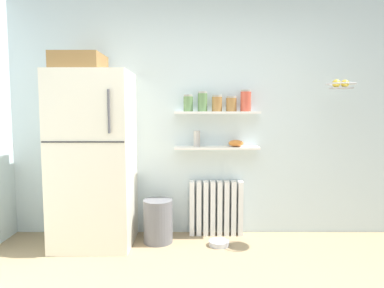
{
  "coord_description": "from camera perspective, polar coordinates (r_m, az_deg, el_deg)",
  "views": [
    {
      "loc": [
        -0.2,
        -1.84,
        1.38
      ],
      "look_at": [
        -0.22,
        1.6,
        1.05
      ],
      "focal_mm": 32.43,
      "sensor_mm": 36.0,
      "label": 1
    }
  ],
  "objects": [
    {
      "name": "back_wall",
      "position": [
        3.9,
        3.2,
        4.3
      ],
      "size": [
        7.04,
        0.1,
        2.6
      ],
      "primitive_type": "cube",
      "color": "silver",
      "rests_on": "ground_plane"
    },
    {
      "name": "refrigerator",
      "position": [
        3.68,
        -15.72,
        -1.86
      ],
      "size": [
        0.78,
        0.71,
        1.94
      ],
      "color": "silver",
      "rests_on": "ground_plane"
    },
    {
      "name": "radiator",
      "position": [
        3.93,
        4.18,
        -10.47
      ],
      "size": [
        0.59,
        0.12,
        0.6
      ],
      "color": "white",
      "rests_on": "ground_plane"
    },
    {
      "name": "wall_shelf_lower",
      "position": [
        3.76,
        4.29,
        -0.62
      ],
      "size": [
        0.91,
        0.22,
        0.02
      ],
      "primitive_type": "cube",
      "color": "white"
    },
    {
      "name": "wall_shelf_upper",
      "position": [
        3.74,
        4.33,
        5.17
      ],
      "size": [
        0.91,
        0.22,
        0.02
      ],
      "primitive_type": "cube",
      "color": "white"
    },
    {
      "name": "storage_jar_0",
      "position": [
        3.73,
        -0.42,
        6.72
      ],
      "size": [
        0.1,
        0.1,
        0.18
      ],
      "color": "#5B7F4C",
      "rests_on": "wall_shelf_upper"
    },
    {
      "name": "storage_jar_1",
      "position": [
        3.74,
        1.97,
        6.98
      ],
      "size": [
        0.1,
        0.1,
        0.21
      ],
      "color": "#5B7F4C",
      "rests_on": "wall_shelf_upper"
    },
    {
      "name": "storage_jar_2",
      "position": [
        3.74,
        4.34,
        6.68
      ],
      "size": [
        0.11,
        0.11,
        0.17
      ],
      "color": "olive",
      "rests_on": "wall_shelf_upper"
    },
    {
      "name": "storage_jar_3",
      "position": [
        3.76,
        6.7,
        6.56
      ],
      "size": [
        0.11,
        0.11,
        0.16
      ],
      "color": "olive",
      "rests_on": "wall_shelf_upper"
    },
    {
      "name": "storage_jar_4",
      "position": [
        3.78,
        9.05,
        7.03
      ],
      "size": [
        0.11,
        0.11,
        0.23
      ],
      "color": "#C64C38",
      "rests_on": "wall_shelf_upper"
    },
    {
      "name": "vase",
      "position": [
        3.75,
        1.02,
        0.87
      ],
      "size": [
        0.07,
        0.07,
        0.17
      ],
      "primitive_type": "cylinder",
      "color": "#B2ADA8",
      "rests_on": "wall_shelf_lower"
    },
    {
      "name": "shelf_bowl",
      "position": [
        3.78,
        7.45,
        0.12
      ],
      "size": [
        0.16,
        0.16,
        0.07
      ],
      "primitive_type": "ellipsoid",
      "color": "orange",
      "rests_on": "wall_shelf_lower"
    },
    {
      "name": "trash_bin",
      "position": [
        3.74,
        -5.41,
        -12.5
      ],
      "size": [
        0.31,
        0.31,
        0.45
      ],
      "primitive_type": "cylinder",
      "color": "slate",
      "rests_on": "ground_plane"
    },
    {
      "name": "pet_food_bowl",
      "position": [
        3.72,
        4.67,
        -15.94
      ],
      "size": [
        0.21,
        0.21,
        0.05
      ],
      "primitive_type": "cylinder",
      "color": "#B7B7BC",
      "rests_on": "ground_plane"
    },
    {
      "name": "hanging_fruit_basket",
      "position": [
        3.74,
        23.51,
        8.96
      ],
      "size": [
        0.28,
        0.28,
        0.09
      ],
      "color": "#B2B2B7"
    }
  ]
}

